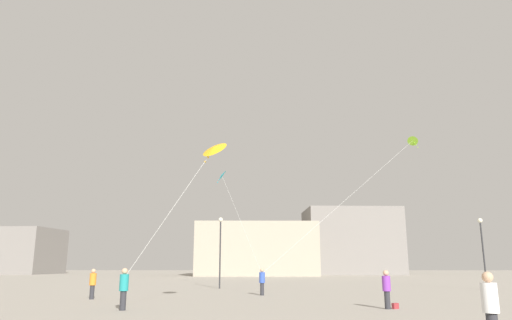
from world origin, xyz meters
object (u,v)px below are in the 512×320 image
(kite_amber_diamond, at_px, (214,149))
(kite_lime_diamond, at_px, (410,143))
(person_in_teal, at_px, (124,287))
(building_right_hall, at_px, (351,242))
(person_in_blue, at_px, (262,280))
(handbag_beside_flyer, at_px, (395,306))
(person_in_purple, at_px, (387,288))
(kite_cyan_diamond, at_px, (222,176))
(building_centre_hall, at_px, (256,250))
(lamppost_east, at_px, (220,241))
(person_in_white, at_px, (490,306))
(lamppost_west, at_px, (482,242))
(person_in_orange, at_px, (93,282))

(kite_amber_diamond, height_order, kite_lime_diamond, kite_lime_diamond)
(person_in_teal, relative_size, building_right_hall, 0.10)
(person_in_blue, xyz_separation_m, building_right_hall, (16.77, 60.98, 5.23))
(handbag_beside_flyer, bearing_deg, person_in_purple, -164.05)
(kite_cyan_diamond, bearing_deg, person_in_blue, -73.56)
(building_right_hall, bearing_deg, building_centre_hall, -153.80)
(person_in_teal, height_order, kite_lime_diamond, kite_lime_diamond)
(person_in_purple, xyz_separation_m, person_in_teal, (-11.10, -0.81, 0.05))
(person_in_teal, xyz_separation_m, lamppost_east, (2.32, 17.86, 2.75))
(person_in_blue, distance_m, building_right_hall, 63.46)
(person_in_white, xyz_separation_m, kite_lime_diamond, (8.17, 29.99, 11.75))
(building_right_hall, bearing_deg, kite_amber_diamond, -105.28)
(kite_lime_diamond, xyz_separation_m, lamppost_east, (-16.91, -3.46, -8.99))
(handbag_beside_flyer, bearing_deg, lamppost_west, 54.40)
(lamppost_west, bearing_deg, handbag_beside_flyer, -125.60)
(person_in_blue, distance_m, lamppost_west, 18.33)
(handbag_beside_flyer, bearing_deg, person_in_white, -92.33)
(kite_amber_diamond, xyz_separation_m, building_right_hall, (18.98, 69.47, -1.03))
(person_in_orange, distance_m, building_centre_hall, 56.27)
(person_in_white, distance_m, lamppost_east, 28.07)
(handbag_beside_flyer, bearing_deg, kite_lime_diamond, 69.14)
(kite_cyan_diamond, distance_m, lamppost_west, 22.35)
(person_in_teal, xyz_separation_m, kite_lime_diamond, (19.23, 21.32, 11.74))
(person_in_purple, height_order, person_in_white, person_in_white)
(person_in_blue, bearing_deg, building_right_hall, 155.02)
(building_centre_hall, bearing_deg, kite_cyan_diamond, -93.67)
(lamppost_east, bearing_deg, kite_cyan_diamond, 94.60)
(building_centre_hall, bearing_deg, building_right_hall, 26.20)
(person_in_purple, distance_m, person_in_orange, 15.60)
(person_in_teal, bearing_deg, kite_amber_diamond, -80.10)
(kite_cyan_diamond, height_order, kite_lime_diamond, kite_lime_diamond)
(lamppost_east, xyz_separation_m, handbag_beside_flyer, (9.13, -16.95, -3.56))
(person_in_teal, height_order, person_in_white, person_in_teal)
(building_right_hall, height_order, handbag_beside_flyer, building_right_hall)
(person_in_white, bearing_deg, building_centre_hall, -107.96)
(person_in_blue, height_order, handbag_beside_flyer, person_in_blue)
(building_right_hall, bearing_deg, lamppost_west, -89.94)
(person_in_purple, xyz_separation_m, kite_lime_diamond, (8.13, 20.51, 11.79))
(handbag_beside_flyer, bearing_deg, building_right_hall, 81.01)
(person_in_blue, distance_m, kite_amber_diamond, 10.77)
(person_in_white, height_order, building_right_hall, building_right_hall)
(building_centre_hall, bearing_deg, kite_amber_diamond, -90.93)
(kite_amber_diamond, height_order, handbag_beside_flyer, kite_amber_diamond)
(person_in_blue, height_order, kite_amber_diamond, kite_amber_diamond)
(person_in_purple, distance_m, building_right_hall, 70.93)
(kite_amber_diamond, bearing_deg, lamppost_east, 94.07)
(person_in_blue, bearing_deg, kite_cyan_diamond, -173.16)
(person_in_purple, relative_size, building_centre_hall, 0.08)
(lamppost_east, distance_m, handbag_beside_flyer, 19.58)
(lamppost_east, bearing_deg, building_centre_hall, 87.18)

